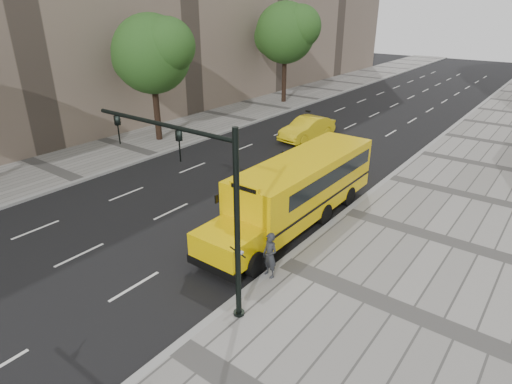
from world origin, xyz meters
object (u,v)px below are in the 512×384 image
Objects in this scene: taxi_far at (307,128)px; traffic_signal at (201,193)px; pedestrian at (270,255)px; tree_b at (152,54)px; tree_c at (286,32)px; taxi_near at (285,176)px; school_bus at (301,185)px.

taxi_far is 20.24m from traffic_signal.
traffic_signal reaches higher than pedestrian.
tree_b reaches higher than taxi_far.
tree_c is 23.15m from taxi_near.
tree_b is 13.67m from taxi_near.
school_bus is at bearing -54.24° from taxi_far.
pedestrian is at bearing -57.38° from tree_c.
pedestrian is 0.28× the size of traffic_signal.
tree_b reaches higher than taxi_near.
taxi_near is at bearing 132.91° from pedestrian.
tree_b is 0.77× the size of school_bus.
tree_b is 0.92× the size of tree_c.
school_bus is at bearing -33.45° from taxi_near.
taxi_near is at bearing -56.35° from tree_c.
traffic_signal is at bearing -60.36° from taxi_near.
taxi_far is (-4.00, 9.05, -0.02)m from taxi_near.
tree_c reaches higher than school_bus.
taxi_near is (-2.50, 2.47, -0.93)m from school_bus.
pedestrian is (4.15, -7.23, 0.20)m from taxi_near.
traffic_signal is (15.59, -11.58, -2.15)m from tree_b.
tree_c is 14.06m from taxi_far.
traffic_signal is at bearing -99.12° from pedestrian.
tree_b is at bearing -177.99° from taxi_near.
school_bus is 3.64m from taxi_near.
tree_b is at bearing 163.27° from school_bus.
traffic_signal is (0.69, -7.11, 2.33)m from school_bus.
school_bus is 7.51m from traffic_signal.
school_bus is 2.35× the size of taxi_near.
taxi_near is 9.90m from taxi_far.
tree_b is at bearing -133.66° from taxi_far.
tree_b is at bearing 143.39° from traffic_signal.
tree_c reaches higher than taxi_far.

